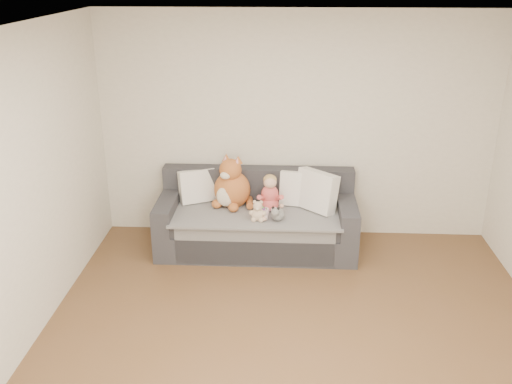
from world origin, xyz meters
The scene contains 10 objects.
room_shell centered at (0.00, 0.42, 1.30)m, with size 5.00×5.00×5.00m.
sofa centered at (-0.43, 2.06, 0.31)m, with size 2.20×0.94×0.85m.
cushion_left centered at (-1.12, 2.24, 0.66)m, with size 0.45×0.35×0.39m.
cushion_right_back centered at (0.04, 2.20, 0.67)m, with size 0.45×0.26×0.40m.
cushion_right_front centered at (0.23, 2.08, 0.69)m, with size 0.50×0.48×0.46m.
toddler centered at (-0.28, 2.00, 0.65)m, with size 0.30×0.43×0.42m.
plush_cat centered at (-0.72, 2.14, 0.70)m, with size 0.47×0.44×0.63m.
teddy_bear centered at (-0.40, 1.74, 0.57)m, with size 0.19×0.14×0.23m.
plush_cow centered at (-0.19, 1.76, 0.55)m, with size 0.15×0.22×0.18m.
sippy_cup centered at (-0.37, 1.88, 0.54)m, with size 0.11×0.08×0.12m.
Camera 1 is at (-0.13, -3.79, 3.02)m, focal length 40.00 mm.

